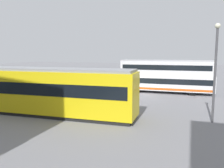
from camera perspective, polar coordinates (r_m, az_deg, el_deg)
name	(u,v)px	position (r m, az deg, el deg)	size (l,w,h in m)	color
ground_plane	(140,95)	(26.83, 6.91, -2.65)	(160.00, 160.00, 0.00)	slate
double_decker_bus	(166,76)	(28.63, 13.07, 1.91)	(11.11, 3.16, 3.93)	white
tram_yellow	(39,90)	(18.99, -17.47, -1.44)	(15.54, 3.73, 3.62)	yellow
pedestrian_near_railing	(86,88)	(24.96, -6.43, -1.03)	(0.45, 0.45, 1.76)	black
pedestrian_crossing	(97,98)	(19.83, -3.62, -3.49)	(0.45, 0.45, 1.64)	black
pedestrian_railing	(90,91)	(24.49, -5.52, -1.84)	(8.37, 0.54, 1.08)	gray
info_sign	(55,82)	(25.85, -13.91, 0.44)	(1.22, 0.38, 2.32)	slate
street_lamp	(215,66)	(16.98, 24.12, 4.17)	(0.36, 0.36, 6.70)	#4C4C51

